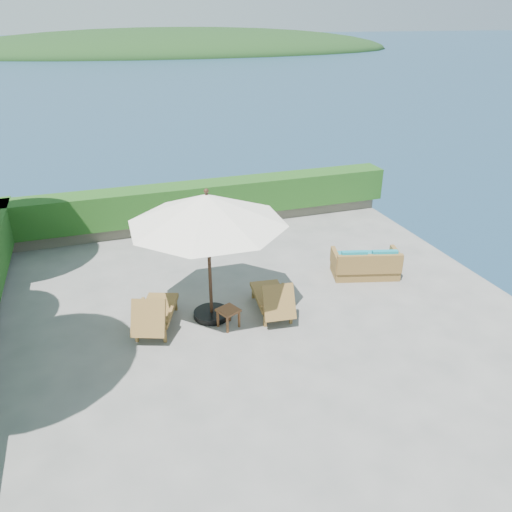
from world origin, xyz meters
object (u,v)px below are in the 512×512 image
object	(u,v)px
side_table	(228,313)
lounge_right	(273,298)
lounge_left	(155,313)
wicker_loveseat	(366,265)
patio_umbrella	(207,210)

from	to	relation	value
side_table	lounge_right	bearing A→B (deg)	10.22
lounge_left	wicker_loveseat	xyz separation A→B (m)	(5.32, 0.69, -0.08)
side_table	patio_umbrella	bearing A→B (deg)	115.37
patio_umbrella	wicker_loveseat	distance (m)	4.67
patio_umbrella	lounge_left	size ratio (longest dim) A/B	2.44
lounge_left	side_table	xyz separation A→B (m)	(1.46, -0.41, -0.04)
lounge_left	side_table	world-z (taller)	lounge_left
lounge_left	lounge_right	distance (m)	2.53
lounge_left	lounge_right	xyz separation A→B (m)	(2.52, -0.22, -0.00)
wicker_loveseat	patio_umbrella	bearing A→B (deg)	-156.01
lounge_left	lounge_right	world-z (taller)	lounge_left
patio_umbrella	lounge_left	xyz separation A→B (m)	(-1.22, -0.09, -2.06)
patio_umbrella	wicker_loveseat	size ratio (longest dim) A/B	2.40
patio_umbrella	side_table	size ratio (longest dim) A/B	8.10
lounge_right	wicker_loveseat	bearing A→B (deg)	24.39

